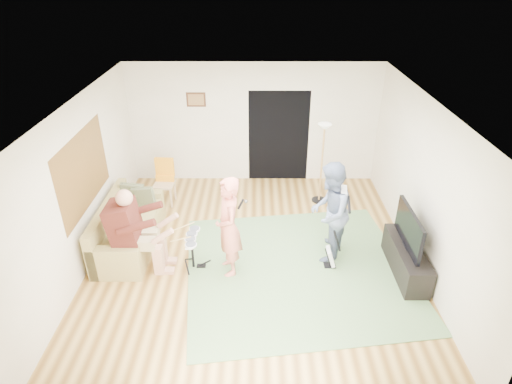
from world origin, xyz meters
TOP-DOWN VIEW (x-y plane):
  - floor at (0.00, 0.00)m, footprint 6.00×6.00m
  - walls at (0.00, 0.00)m, footprint 5.50×6.00m
  - ceiling at (0.00, 0.00)m, footprint 6.00×6.00m
  - window_blinds at (-2.74, 0.20)m, footprint 0.00×2.05m
  - doorway at (0.55, 2.99)m, footprint 2.10×0.00m
  - picture_frame at (-1.25, 2.99)m, footprint 0.42×0.03m
  - area_rug at (0.75, -0.38)m, footprint 4.03×3.85m
  - sofa at (-2.29, 0.33)m, footprint 0.85×2.05m
  - drummer at (-1.86, -0.32)m, footprint 0.96×0.53m
  - drum_kit at (-1.00, -0.32)m, footprint 0.35×0.63m
  - singer at (-0.38, -0.40)m, footprint 0.55×0.71m
  - microphone at (-0.18, -0.40)m, footprint 0.06×0.06m
  - guitarist at (1.26, 0.02)m, footprint 0.90×1.02m
  - guitar_held at (1.46, 0.02)m, footprint 0.21×0.61m
  - guitar_spare at (1.30, -0.29)m, footprint 0.26×0.23m
  - torchiere_lamp at (1.39, 1.94)m, footprint 0.31×0.31m
  - dining_chair at (-1.87, 1.88)m, footprint 0.43×0.45m
  - tv_cabinet at (2.50, -0.43)m, footprint 0.40×1.40m
  - television at (2.45, -0.43)m, footprint 0.06×1.12m

SIDE VIEW (x-z plane):
  - floor at x=0.00m, z-range 0.00..0.00m
  - area_rug at x=0.75m, z-range 0.00..0.02m
  - guitar_spare at x=1.30m, z-range -0.15..0.57m
  - tv_cabinet at x=2.50m, z-range 0.00..0.50m
  - sofa at x=-2.29m, z-range -0.14..0.69m
  - drum_kit at x=-1.00m, z-range -0.04..0.61m
  - dining_chair at x=-1.87m, z-range -0.14..0.82m
  - drummer at x=-1.86m, z-range -0.16..1.31m
  - television at x=2.45m, z-range 0.55..1.15m
  - singer at x=-0.38m, z-range 0.00..1.71m
  - guitarist at x=1.26m, z-range 0.00..1.75m
  - doorway at x=0.55m, z-range 0.00..2.10m
  - torchiere_lamp at x=1.39m, z-range 0.32..2.05m
  - guitar_held at x=1.46m, z-range 1.06..1.32m
  - microphone at x=-0.18m, z-range 1.15..1.39m
  - walls at x=0.00m, z-range 0.00..2.70m
  - window_blinds at x=-2.74m, z-range 0.53..2.58m
  - picture_frame at x=-1.25m, z-range 1.74..2.06m
  - ceiling at x=0.00m, z-range 2.70..2.70m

